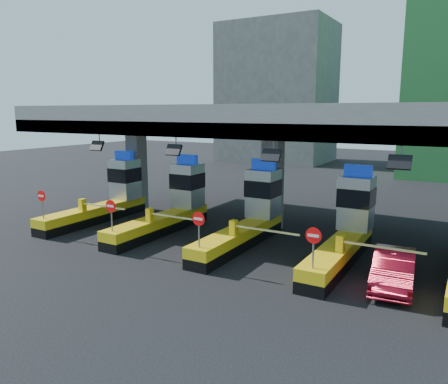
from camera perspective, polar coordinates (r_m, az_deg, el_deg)
The scene contains 8 objects.
ground at distance 22.83m, azimuth 3.14°, elevation -6.55°, with size 120.00×120.00×0.00m, color black.
toll_canopy at distance 24.43m, azimuth 6.38°, elevation 9.13°, with size 28.00×12.09×7.00m.
toll_lane_far_left at distance 28.49m, azimuth -14.79°, elevation -0.55°, with size 4.43×8.00×4.16m.
toll_lane_left at distance 25.27m, azimuth -6.70°, elevation -1.66°, with size 4.43×8.00×4.16m.
toll_lane_center at distance 22.70m, azimuth 3.50°, elevation -3.00°, with size 4.43×8.00×4.16m.
toll_lane_right at distance 21.03m, azimuth 15.82°, elevation -4.49°, with size 4.43×8.00×4.16m.
bg_building_concrete at distance 60.43m, azimuth 6.95°, elevation 12.64°, with size 14.00×10.00×18.00m, color #4C4C49.
red_car at distance 18.29m, azimuth 21.28°, elevation -9.36°, with size 1.48×4.25×1.40m, color maroon.
Camera 1 is at (9.82, -19.49, 6.70)m, focal length 35.00 mm.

